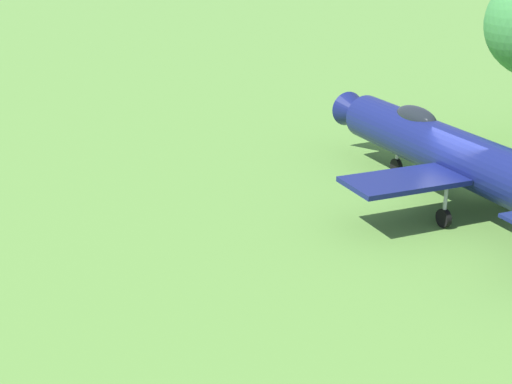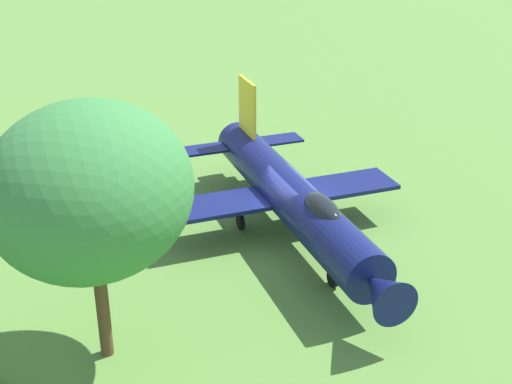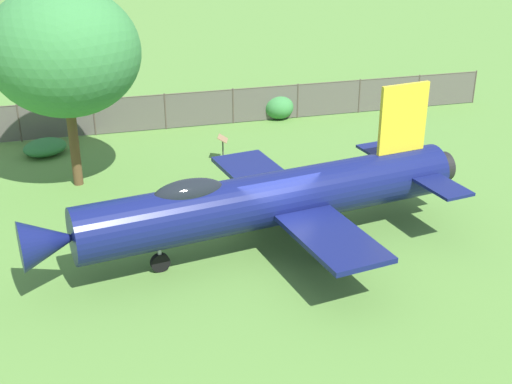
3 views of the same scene
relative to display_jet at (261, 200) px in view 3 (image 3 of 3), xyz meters
name	(u,v)px [view 3 (image 3 of 3)]	position (x,y,z in m)	size (l,w,h in m)	color
ground_plane	(272,247)	(0.29, -0.25, -1.74)	(200.00, 200.00, 0.00)	#568438
display_jet	(261,200)	(0.00, 0.00, 0.00)	(12.49, 11.35, 4.91)	#111951
shade_tree	(63,52)	(1.72, 8.76, 3.51)	(5.36, 5.76, 7.66)	brown
perimeter_fence	(233,105)	(11.09, 6.68, -0.81)	(17.49, 20.45, 1.77)	#4C4238
shrub_near_fence	(279,107)	(12.77, 4.96, -1.14)	(1.48, 1.51, 1.21)	#387F3D
shrub_by_tree	(45,147)	(3.76, 12.21, -1.43)	(2.00, 1.73, 0.63)	#2D7033
info_plaque	(223,142)	(6.35, 4.75, -0.89)	(0.70, 0.58, 1.14)	#333333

